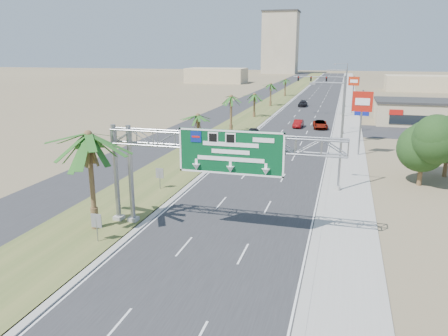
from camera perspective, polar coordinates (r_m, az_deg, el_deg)
ground at (r=23.06m, az=-6.76°, el=-17.88°), size 600.00×600.00×0.00m
road at (r=128.67m, az=12.19°, el=9.03°), size 12.00×300.00×0.02m
sidewalk_right at (r=128.45m, az=16.02°, el=8.80°), size 4.00×300.00×0.10m
median_grass at (r=129.65m, az=7.73°, el=9.29°), size 7.00×300.00×0.12m
opposing_road at (r=130.79m, az=4.65°, el=9.41°), size 8.00×300.00×0.02m
sign_gantry at (r=29.79m, az=-1.83°, el=2.52°), size 16.75×1.24×7.50m
palm_near at (r=31.33m, az=-17.33°, el=4.09°), size 5.70×5.70×8.35m
palm_row_b at (r=53.24m, az=-3.45°, el=6.73°), size 3.99×3.99×5.95m
palm_row_c at (r=68.37m, az=0.93°, el=9.21°), size 3.99×3.99×6.75m
palm_row_d at (r=85.95m, az=4.00°, el=9.51°), size 3.99×3.99×5.45m
palm_row_e at (r=104.52m, az=6.15°, el=10.79°), size 3.99×3.99×6.15m
palm_row_f at (r=129.22m, az=8.02°, el=11.33°), size 3.99×3.99×5.75m
streetlight_near at (r=40.59m, az=14.78°, el=3.40°), size 3.27×0.44×10.00m
streetlight_mid at (r=70.27m, az=15.30°, el=8.06°), size 3.27×0.44×10.00m
streetlight_far at (r=106.13m, az=15.54°, el=10.19°), size 3.27×0.44×10.00m
signal_mast at (r=90.17m, az=14.10°, el=9.64°), size 10.28×0.71×8.00m
store_building at (r=85.70m, az=25.21°, el=6.50°), size 18.00×10.00×4.00m
oak_near at (r=45.16m, az=24.68°, el=3.44°), size 4.50×4.50×6.80m
median_signback_a at (r=30.46m, az=-16.32°, el=-6.89°), size 0.75×0.08×2.08m
median_signback_b at (r=40.82m, az=-8.40°, el=-0.88°), size 0.75×0.08×2.08m
tower_distant at (r=270.81m, az=7.38°, el=15.86°), size 20.00×16.00×35.00m
building_distant_left at (r=185.71m, az=-0.99°, el=11.99°), size 24.00×14.00×6.00m
building_distant_right at (r=159.73m, az=23.92°, el=10.09°), size 20.00×12.00×5.00m
car_left_lane at (r=65.67m, az=3.80°, el=4.59°), size 2.13×4.37×1.43m
car_mid_lane at (r=75.60m, az=9.67°, el=5.72°), size 1.55×4.01×1.30m
car_right_lane at (r=75.29m, az=12.45°, el=5.57°), size 2.80×5.11×1.36m
car_far at (r=105.54m, az=10.26°, el=8.27°), size 1.94×4.67×1.35m
pole_sign_red_near at (r=55.74m, az=17.60°, el=7.86°), size 2.41×0.46×8.08m
pole_sign_blue at (r=65.01m, az=17.61°, el=7.65°), size 2.02×0.74×6.94m
pole_sign_red_far at (r=95.24m, az=16.58°, el=10.49°), size 2.20×0.87×7.76m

